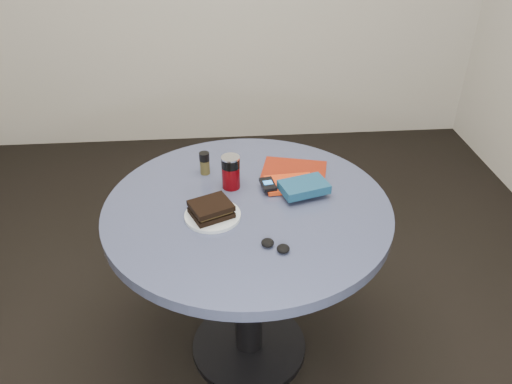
{
  "coord_description": "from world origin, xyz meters",
  "views": [
    {
      "loc": [
        -0.09,
        -1.42,
        1.74
      ],
      "look_at": [
        0.03,
        0.0,
        0.8
      ],
      "focal_mm": 35.0,
      "sensor_mm": 36.0,
      "label": 1
    }
  ],
  "objects": [
    {
      "name": "pepper_grinder",
      "position": [
        -0.15,
        0.22,
        0.8
      ],
      "size": [
        0.05,
        0.05,
        0.09
      ],
      "color": "#423C1C",
      "rests_on": "table"
    },
    {
      "name": "ground",
      "position": [
        0.0,
        0.0,
        0.0
      ],
      "size": [
        4.0,
        4.0,
        0.0
      ],
      "primitive_type": "plane",
      "color": "black",
      "rests_on": "ground"
    },
    {
      "name": "red_book",
      "position": [
        0.16,
        0.1,
        0.76
      ],
      "size": [
        0.19,
        0.13,
        0.01
      ],
      "primitive_type": "cube",
      "rotation": [
        0.0,
        0.0,
        0.07
      ],
      "color": "red",
      "rests_on": "magazine"
    },
    {
      "name": "magazine",
      "position": [
        0.19,
        0.21,
        0.75
      ],
      "size": [
        0.28,
        0.24,
        0.0
      ],
      "primitive_type": "cube",
      "rotation": [
        0.0,
        0.0,
        -0.25
      ],
      "color": "maroon",
      "rests_on": "table"
    },
    {
      "name": "soda_can",
      "position": [
        -0.05,
        0.12,
        0.81
      ],
      "size": [
        0.08,
        0.08,
        0.13
      ],
      "color": "#610409",
      "rests_on": "table"
    },
    {
      "name": "novel",
      "position": [
        0.2,
        0.04,
        0.79
      ],
      "size": [
        0.19,
        0.15,
        0.03
      ],
      "primitive_type": "cube",
      "rotation": [
        0.0,
        0.0,
        0.29
      ],
      "color": "navy",
      "rests_on": "red_book"
    },
    {
      "name": "table",
      "position": [
        0.0,
        0.0,
        0.59
      ],
      "size": [
        1.0,
        1.0,
        0.75
      ],
      "color": "black",
      "rests_on": "ground"
    },
    {
      "name": "sandwich",
      "position": [
        -0.12,
        -0.07,
        0.78
      ],
      "size": [
        0.16,
        0.15,
        0.05
      ],
      "color": "black",
      "rests_on": "plate"
    },
    {
      "name": "headphones",
      "position": [
        0.07,
        -0.25,
        0.76
      ],
      "size": [
        0.1,
        0.09,
        0.02
      ],
      "color": "black",
      "rests_on": "table"
    },
    {
      "name": "plate",
      "position": [
        -0.12,
        -0.06,
        0.76
      ],
      "size": [
        0.2,
        0.2,
        0.01
      ],
      "primitive_type": "cylinder",
      "rotation": [
        0.0,
        0.0,
        -0.08
      ],
      "color": "silver",
      "rests_on": "table"
    },
    {
      "name": "mp3_player",
      "position": [
        0.08,
        0.08,
        0.78
      ],
      "size": [
        0.06,
        0.09,
        0.02
      ],
      "color": "black",
      "rests_on": "red_book"
    }
  ]
}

